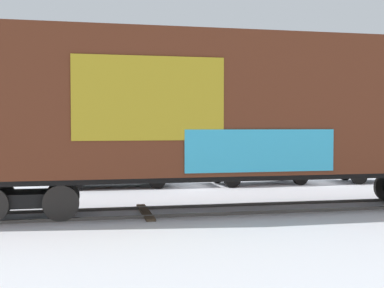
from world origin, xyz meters
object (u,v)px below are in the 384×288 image
parked_car_silver (256,162)px  flagpole (42,79)px  parked_car_black (113,165)px  freight_car (244,108)px

parked_car_silver → flagpole: bearing=141.5°
flagpole → parked_car_silver: 12.56m
flagpole → parked_car_silver: (9.33, -7.42, -3.95)m
parked_car_black → parked_car_silver: size_ratio=1.00×
freight_car → flagpole: flagpole is taller
parked_car_black → parked_car_silver: (5.87, 0.04, 0.02)m
flagpole → parked_car_black: bearing=-65.1°
parked_car_silver → parked_car_black: bearing=-179.6°
parked_car_silver → freight_car: bearing=-110.4°
flagpole → parked_car_silver: flagpole is taller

